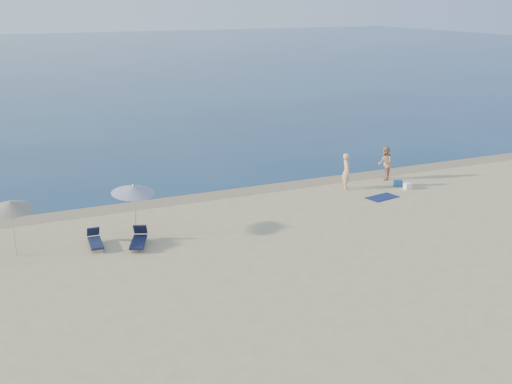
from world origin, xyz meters
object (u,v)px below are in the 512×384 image
person_right (385,163)px  blue_cooler (398,183)px  umbrella_near (133,189)px  person_left (347,171)px

person_right → blue_cooler: person_right is taller
blue_cooler → umbrella_near: 14.59m
person_right → blue_cooler: (-0.11, -1.36, -0.75)m
person_left → umbrella_near: bearing=123.6°
person_left → blue_cooler: (2.76, -0.70, -0.79)m
umbrella_near → blue_cooler: bearing=-7.5°
person_right → blue_cooler: size_ratio=4.05×
person_right → blue_cooler: bearing=23.3°
person_left → blue_cooler: person_left is taller
blue_cooler → umbrella_near: size_ratio=0.19×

